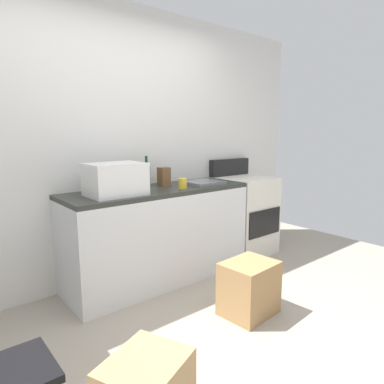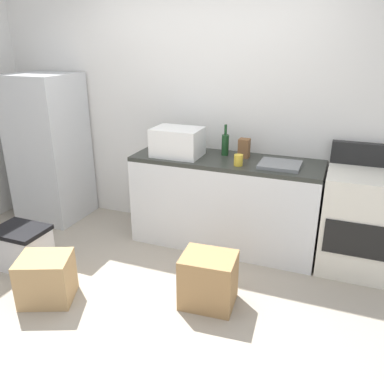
# 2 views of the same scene
# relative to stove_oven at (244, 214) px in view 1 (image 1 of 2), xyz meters

# --- Properties ---
(ground_plane) EXTENTS (6.00, 6.00, 0.00)m
(ground_plane) POSITION_rel_stove_oven_xyz_m (-1.52, -1.21, -0.47)
(ground_plane) COLOR #9E9384
(wall_back) EXTENTS (5.00, 0.10, 2.60)m
(wall_back) POSITION_rel_stove_oven_xyz_m (-1.52, 0.34, 0.83)
(wall_back) COLOR silver
(wall_back) RESTS_ON ground_plane
(kitchen_counter) EXTENTS (1.80, 0.60, 0.90)m
(kitchen_counter) POSITION_rel_stove_oven_xyz_m (-1.22, -0.01, -0.02)
(kitchen_counter) COLOR silver
(kitchen_counter) RESTS_ON ground_plane
(stove_oven) EXTENTS (0.60, 0.61, 1.10)m
(stove_oven) POSITION_rel_stove_oven_xyz_m (0.00, 0.00, 0.00)
(stove_oven) COLOR silver
(stove_oven) RESTS_ON ground_plane
(microwave) EXTENTS (0.46, 0.34, 0.27)m
(microwave) POSITION_rel_stove_oven_xyz_m (-1.69, -0.08, 0.57)
(microwave) COLOR white
(microwave) RESTS_ON kitchen_counter
(sink_basin) EXTENTS (0.36, 0.32, 0.03)m
(sink_basin) POSITION_rel_stove_oven_xyz_m (-0.71, -0.06, 0.45)
(sink_basin) COLOR slate
(sink_basin) RESTS_ON kitchen_counter
(wine_bottle) EXTENTS (0.07, 0.07, 0.30)m
(wine_bottle) POSITION_rel_stove_oven_xyz_m (-1.27, 0.11, 0.54)
(wine_bottle) COLOR #193F1E
(wine_bottle) RESTS_ON kitchen_counter
(coffee_mug) EXTENTS (0.08, 0.08, 0.10)m
(coffee_mug) POSITION_rel_stove_oven_xyz_m (-1.06, -0.17, 0.48)
(coffee_mug) COLOR gold
(coffee_mug) RESTS_ON kitchen_counter
(knife_block) EXTENTS (0.10, 0.10, 0.18)m
(knife_block) POSITION_rel_stove_oven_xyz_m (-1.08, 0.10, 0.52)
(knife_block) COLOR brown
(knife_block) RESTS_ON kitchen_counter
(cardboard_box_large) EXTENTS (0.44, 0.37, 0.42)m
(cardboard_box_large) POSITION_rel_stove_oven_xyz_m (-1.05, -1.00, -0.25)
(cardboard_box_large) COLOR #A37A4C
(cardboard_box_large) RESTS_ON ground_plane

